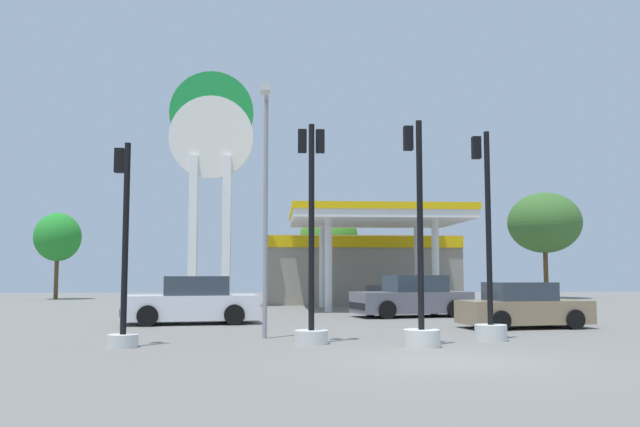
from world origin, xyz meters
TOP-DOWN VIEW (x-y plane):
  - ground_plane at (0.00, 0.00)m, footprint 90.00×90.00m
  - gas_station at (1.36, 24.00)m, footprint 10.36×13.62m
  - station_pole_sign at (-6.51, 20.05)m, footprint 4.16×0.56m
  - car_0 at (4.27, 7.24)m, footprint 4.09×2.22m
  - car_1 at (-6.06, 9.65)m, footprint 4.61×2.51m
  - car_2 at (1.94, 12.63)m, footprint 4.72×2.75m
  - traffic_signal_0 at (-2.44, 3.18)m, footprint 0.80×0.80m
  - traffic_signal_1 at (-6.76, 2.69)m, footprint 0.68×0.70m
  - traffic_signal_2 at (0.01, 2.30)m, footprint 0.84×0.84m
  - traffic_signal_3 at (2.03, 3.58)m, footprint 0.79×0.79m
  - tree_0 at (-17.22, 30.86)m, footprint 2.92×2.92m
  - tree_1 at (0.18, 30.64)m, footprint 3.80×3.80m
  - tree_2 at (14.50, 30.22)m, footprint 4.79×4.79m
  - corner_streetlamp at (-3.57, 4.35)m, footprint 0.24×1.48m

SIDE VIEW (x-z plane):
  - ground_plane at x=0.00m, z-range 0.00..0.00m
  - car_0 at x=4.27m, z-range -0.07..1.33m
  - car_1 at x=-6.06m, z-range -0.07..1.50m
  - car_2 at x=1.94m, z-range -0.07..1.51m
  - traffic_signal_2 at x=0.01m, z-range -1.42..3.80m
  - traffic_signal_3 at x=2.03m, z-range -1.34..3.92m
  - traffic_signal_1 at x=-6.76m, z-range -0.85..3.83m
  - traffic_signal_0 at x=-2.44m, z-range -0.92..4.36m
  - gas_station at x=1.36m, z-range -0.19..4.45m
  - corner_streetlamp at x=-3.57m, z-range 0.69..7.05m
  - tree_1 at x=0.18m, z-range 0.90..6.86m
  - tree_0 at x=-17.22m, z-range 1.19..6.70m
  - tree_2 at x=14.50m, z-range 1.48..8.48m
  - station_pole_sign at x=-6.51m, z-range 1.57..13.28m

